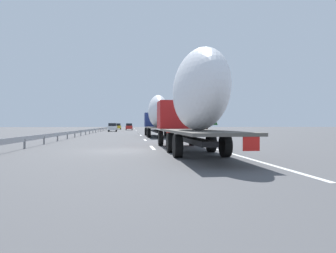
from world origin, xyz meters
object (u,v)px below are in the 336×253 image
(truck_trailing, at_px, (193,100))
(truck_lead, at_px, (157,114))
(road_sign, at_px, (163,121))
(car_yellow_coupe, at_px, (118,126))
(car_red_compact, at_px, (129,127))
(car_white_van, at_px, (113,127))

(truck_trailing, bearing_deg, truck_lead, 0.00)
(truck_trailing, distance_m, road_sign, 43.38)
(car_yellow_coupe, height_order, car_red_compact, car_yellow_coupe)
(truck_trailing, xyz_separation_m, car_yellow_coupe, (76.18, 7.05, -1.81))
(car_red_compact, bearing_deg, truck_trailing, -176.80)
(truck_lead, distance_m, car_white_van, 29.38)
(road_sign, bearing_deg, car_white_van, 58.74)
(car_red_compact, relative_size, road_sign, 1.31)
(road_sign, bearing_deg, car_red_compact, 17.33)
(truck_lead, bearing_deg, road_sign, -7.91)
(truck_lead, relative_size, road_sign, 4.26)
(car_yellow_coupe, bearing_deg, car_white_van, -180.00)
(car_white_van, height_order, car_red_compact, car_red_compact)
(car_white_van, relative_size, car_yellow_coupe, 1.09)
(car_yellow_coupe, relative_size, car_red_compact, 0.95)
(truck_lead, distance_m, car_yellow_coupe, 55.70)
(truck_trailing, height_order, car_white_van, truck_trailing)
(road_sign, bearing_deg, truck_lead, 172.09)
(truck_lead, xyz_separation_m, car_white_van, (28.46, 7.05, -1.84))
(truck_lead, height_order, car_white_van, truck_lead)
(truck_lead, height_order, road_sign, truck_lead)
(car_yellow_coupe, xyz_separation_m, car_red_compact, (-11.39, -3.43, -0.01))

